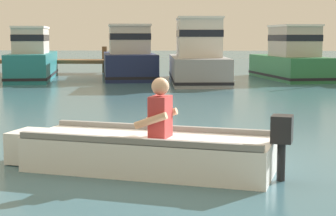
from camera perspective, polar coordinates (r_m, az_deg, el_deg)
ground_plane at (r=8.06m, az=0.45°, el=-4.86°), size 120.00×120.00×0.00m
wooden_dock at (r=27.24m, az=-16.49°, el=4.61°), size 10.19×1.57×1.23m
rowboat_with_person at (r=7.14m, az=-2.46°, el=-4.39°), size 3.70×1.82×1.19m
moored_boat_teal at (r=22.99m, az=-13.59°, el=4.82°), size 2.56×5.95×2.09m
moored_boat_navy at (r=22.82m, az=-4.00°, el=5.05°), size 2.89×5.32×2.18m
moored_boat_grey at (r=20.92m, az=3.03°, el=5.03°), size 2.45×6.16×2.39m
moored_boat_green at (r=22.95m, az=12.39°, el=4.86°), size 2.87×5.35×2.15m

